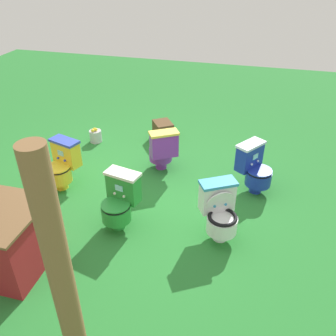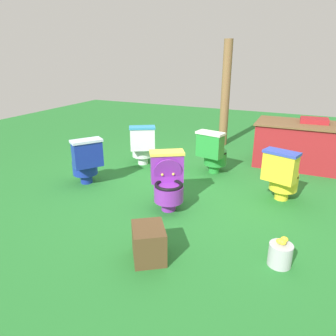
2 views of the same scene
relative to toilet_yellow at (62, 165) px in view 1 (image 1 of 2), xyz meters
The scene contains 9 objects.
ground 1.26m from the toilet_yellow, behind, with size 14.00×14.00×0.00m, color #26752D.
toilet_yellow is the anchor object (origin of this frame).
toilet_white 2.42m from the toilet_yellow, 168.48° to the left, with size 0.60×0.63×0.73m.
toilet_green 1.28m from the toilet_yellow, 152.06° to the left, with size 0.50×0.57×0.73m.
toilet_purple 1.52m from the toilet_yellow, 148.08° to the right, with size 0.60×0.63×0.73m.
toilet_blue 2.79m from the toilet_yellow, 167.12° to the right, with size 0.63×0.61×0.73m.
wooden_post 2.88m from the toilet_yellow, 121.10° to the left, with size 0.18×0.18×2.14m, color brown.
small_crate 2.12m from the toilet_yellow, 118.59° to the right, with size 0.37×0.30×0.34m, color brown.
lemon_bucket 1.47m from the toilet_yellow, 83.71° to the right, with size 0.22×0.22×0.28m.
Camera 1 is at (-1.42, 4.02, 3.07)m, focal length 37.94 mm.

